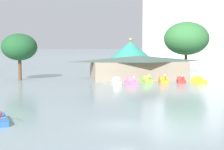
{
  "coord_description": "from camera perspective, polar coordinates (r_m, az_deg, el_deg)",
  "views": [
    {
      "loc": [
        -6.27,
        -24.7,
        6.29
      ],
      "look_at": [
        3.61,
        19.7,
        2.32
      ],
      "focal_mm": 51.64,
      "sensor_mm": 36.0,
      "label": 1
    }
  ],
  "objects": [
    {
      "name": "shoreline_tree_tall_left",
      "position": [
        63.09,
        -16.08,
        4.77
      ],
      "size": [
        6.63,
        6.63,
        8.82
      ],
      "color": "brown",
      "rests_on": "ground"
    },
    {
      "name": "ground_plane",
      "position": [
        26.25,
        1.68,
        -8.88
      ],
      "size": [
        2000.0,
        2000.0,
        0.0
      ],
      "primitive_type": "plane",
      "color": "gray"
    },
    {
      "name": "shoreline_tree_right",
      "position": [
        75.72,
        13.02,
        6.32
      ],
      "size": [
        10.17,
        10.17,
        12.0
      ],
      "color": "brown",
      "rests_on": "ground"
    },
    {
      "name": "pedal_boat_lime",
      "position": [
        56.88,
        6.17,
        -0.88
      ],
      "size": [
        1.44,
        2.43,
        1.54
      ],
      "rotation": [
        0.0,
        0.0,
        -1.57
      ],
      "color": "#8CCC3F",
      "rests_on": "ground"
    },
    {
      "name": "boathouse",
      "position": [
        62.39,
        4.87,
        1.4
      ],
      "size": [
        19.77,
        7.36,
        4.6
      ],
      "color": "gray",
      "rests_on": "ground"
    },
    {
      "name": "green_roof_pavilion",
      "position": [
        68.87,
        3.3,
        3.31
      ],
      "size": [
        9.57,
        9.57,
        8.22
      ],
      "color": "brown",
      "rests_on": "ground"
    },
    {
      "name": "background_building_block",
      "position": [
        113.29,
        12.54,
        8.07
      ],
      "size": [
        25.34,
        13.94,
        25.18
      ],
      "color": "silver",
      "rests_on": "ground"
    },
    {
      "name": "pedal_boat_red",
      "position": [
        57.78,
        12.15,
        -0.93
      ],
      "size": [
        1.84,
        2.49,
        1.46
      ],
      "rotation": [
        0.0,
        0.0,
        -1.82
      ],
      "color": "red",
      "rests_on": "ground"
    },
    {
      "name": "pedal_boat_yellow",
      "position": [
        58.45,
        15.08,
        -0.93
      ],
      "size": [
        1.91,
        3.03,
        1.34
      ],
      "rotation": [
        0.0,
        0.0,
        -1.44
      ],
      "color": "yellow",
      "rests_on": "ground"
    },
    {
      "name": "pedal_boat_white",
      "position": [
        54.2,
        0.8,
        -1.18
      ],
      "size": [
        1.62,
        3.05,
        1.47
      ],
      "rotation": [
        0.0,
        0.0,
        -1.67
      ],
      "color": "white",
      "rests_on": "ground"
    },
    {
      "name": "pedal_boat_orange",
      "position": [
        57.14,
        9.1,
        -0.93
      ],
      "size": [
        2.01,
        2.99,
        1.65
      ],
      "rotation": [
        0.0,
        0.0,
        -1.77
      ],
      "color": "orange",
      "rests_on": "ground"
    },
    {
      "name": "pedal_boat_pink",
      "position": [
        54.85,
        3.38,
        -1.1
      ],
      "size": [
        1.86,
        3.11,
        1.41
      ],
      "rotation": [
        0.0,
        0.0,
        -1.43
      ],
      "color": "pink",
      "rests_on": "ground"
    }
  ]
}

